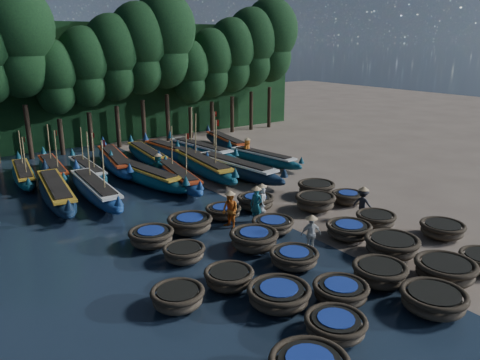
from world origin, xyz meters
TOP-DOWN VIEW (x-y plane):
  - ground at (0.00, 0.00)m, footprint 120.00×120.00m
  - foliage_wall at (0.00, 23.50)m, footprint 40.00×3.00m
  - coracle_1 at (-4.63, -8.71)m, footprint 2.34×2.34m
  - coracle_2 at (-1.04, -9.64)m, footprint 2.21×2.21m
  - coracle_3 at (1.10, -8.75)m, footprint 2.76×2.76m
  - coracle_5 at (-4.92, -6.42)m, footprint 2.29×2.29m
  - coracle_6 at (-3.05, -7.45)m, footprint 2.28×2.28m
  - coracle_7 at (-0.99, -7.45)m, footprint 2.25×2.25m
  - coracle_8 at (1.33, -6.24)m, footprint 2.51×2.51m
  - coracle_9 at (4.79, -6.37)m, footprint 2.17×2.17m
  - coracle_10 at (-7.72, -4.55)m, footprint 2.22×2.22m
  - coracle_11 at (-5.57, -4.43)m, footprint 1.83×1.83m
  - coracle_12 at (-2.57, -4.58)m, footprint 1.97×1.97m
  - coracle_13 at (1.27, -3.98)m, footprint 2.49×2.49m
  - coracle_14 at (3.36, -3.81)m, footprint 1.96×1.96m
  - coracle_15 at (-5.86, -1.66)m, footprint 1.90×1.90m
  - coracle_16 at (-2.93, -2.46)m, footprint 2.11×2.11m
  - coracle_17 at (-1.06, -1.45)m, footprint 1.96×1.96m
  - coracle_18 at (2.60, -0.51)m, footprint 2.52×2.52m
  - coracle_19 at (4.76, -0.80)m, footprint 1.74×1.74m
  - coracle_20 at (-6.29, 0.45)m, footprint 2.28×2.28m
  - coracle_21 at (-4.18, 0.77)m, footprint 2.41×2.41m
  - coracle_22 at (-1.94, 1.36)m, footprint 1.98×1.98m
  - coracle_23 at (0.18, 1.46)m, footprint 2.15×2.15m
  - coracle_24 at (4.31, 1.15)m, footprint 2.41×2.41m
  - long_boat_2 at (-8.00, 8.79)m, footprint 2.57×8.82m
  - long_boat_3 at (-6.10, 7.99)m, footprint 1.98×8.59m
  - long_boat_4 at (-2.62, 9.00)m, footprint 2.69×8.65m
  - long_boat_5 at (-1.05, 7.77)m, footprint 2.77×8.07m
  - long_boat_6 at (1.43, 8.78)m, footprint 2.51×9.13m
  - long_boat_7 at (2.82, 7.08)m, footprint 2.61×9.01m
  - long_boat_8 at (6.26, 8.52)m, footprint 2.32×7.34m
  - long_boat_10 at (-8.58, 14.02)m, footprint 2.13×7.25m
  - long_boat_11 at (-6.79, 14.00)m, footprint 2.05×7.76m
  - long_boat_12 at (-4.99, 12.72)m, footprint 1.54×7.36m
  - long_boat_13 at (-2.82, 13.36)m, footprint 3.02×8.90m
  - long_boat_14 at (-0.12, 14.13)m, footprint 2.24×8.02m
  - long_boat_15 at (1.72, 13.39)m, footprint 2.24×8.67m
  - long_boat_16 at (3.79, 13.01)m, footprint 2.39×8.58m
  - long_boat_17 at (7.02, 14.26)m, footprint 2.69×8.10m
  - fisherman_0 at (0.04, 0.78)m, footprint 0.84×0.89m
  - fisherman_1 at (-0.92, -0.00)m, footprint 0.63×0.76m
  - fisherman_2 at (-2.38, 0.12)m, footprint 0.74×0.92m
  - fisherman_3 at (3.72, -2.67)m, footprint 0.88×1.15m
  - fisherman_4 at (-1.06, -3.94)m, footprint 0.98×0.68m
  - fisherman_5 at (-1.39, 9.63)m, footprint 0.78×1.54m
  - fisherman_6 at (6.04, 10.07)m, footprint 0.96×0.91m
  - tree_4 at (-6.80, 20.00)m, footprint 5.34×5.34m
  - tree_5 at (-4.50, 20.00)m, footprint 3.68×3.68m
  - tree_6 at (-2.20, 20.00)m, footprint 4.09×4.09m
  - tree_7 at (0.10, 20.00)m, footprint 4.51×4.51m
  - tree_8 at (2.40, 20.00)m, footprint 4.92×4.92m
  - tree_9 at (4.70, 20.00)m, footprint 5.34×5.34m
  - tree_10 at (7.00, 20.00)m, footprint 3.68×3.68m
  - tree_11 at (9.30, 20.00)m, footprint 4.09×4.09m
  - tree_12 at (11.60, 20.00)m, footprint 4.51×4.51m
  - tree_13 at (13.90, 20.00)m, footprint 4.92×4.92m
  - tree_14 at (16.20, 20.00)m, footprint 5.34×5.34m

SIDE VIEW (x-z plane):
  - ground at x=0.00m, z-range 0.00..0.00m
  - coracle_22 at x=-1.94m, z-range 0.05..0.69m
  - coracle_17 at x=-1.06m, z-range 0.05..0.69m
  - coracle_1 at x=-4.63m, z-range 0.05..0.70m
  - coracle_15 at x=-5.86m, z-range 0.05..0.70m
  - coracle_12 at x=-2.57m, z-range 0.05..0.71m
  - coracle_19 at x=4.76m, z-range 0.05..0.72m
  - coracle_14 at x=3.36m, z-range 0.05..0.73m
  - coracle_6 at x=-3.05m, z-range 0.05..0.73m
  - coracle_9 at x=4.79m, z-range 0.05..0.74m
  - coracle_11 at x=-5.57m, z-range 0.05..0.75m
  - coracle_10 at x=-7.72m, z-range 0.05..0.75m
  - coracle_13 at x=1.27m, z-range 0.05..0.76m
  - coracle_5 at x=-4.92m, z-range 0.05..0.77m
  - coracle_2 at x=-1.04m, z-range 0.05..0.81m
  - coracle_23 at x=0.18m, z-range 0.06..0.80m
  - coracle_20 at x=-6.29m, z-range 0.06..0.81m
  - coracle_21 at x=-4.18m, z-range 0.06..0.84m
  - coracle_7 at x=-0.99m, z-range 0.06..0.85m
  - coracle_8 at x=1.33m, z-range 0.06..0.88m
  - coracle_24 at x=4.31m, z-range 0.06..0.89m
  - coracle_3 at x=1.10m, z-range 0.06..0.89m
  - coracle_18 at x=2.60m, z-range 0.06..0.91m
  - coracle_16 at x=-2.93m, z-range 0.07..0.92m
  - long_boat_10 at x=-8.58m, z-range -1.06..2.04m
  - long_boat_12 at x=-4.99m, z-range -1.07..2.06m
  - long_boat_8 at x=6.26m, z-range -0.16..1.15m
  - long_boat_11 at x=-6.79m, z-range -1.13..2.18m
  - long_boat_14 at x=-0.12m, z-range -0.17..1.25m
  - long_boat_17 at x=7.02m, z-range -0.17..1.27m
  - long_boat_5 at x=-1.05m, z-range -1.19..2.29m
  - long_boat_3 at x=-6.10m, z-range -1.25..2.41m
  - long_boat_16 at x=3.79m, z-range -1.25..2.41m
  - long_boat_15 at x=1.72m, z-range -0.18..1.35m
  - long_boat_4 at x=-2.62m, z-range -0.18..1.35m
  - long_boat_2 at x=-8.00m, z-range -0.19..1.38m
  - long_boat_13 at x=-2.82m, z-range -0.19..1.40m
  - long_boat_7 at x=2.82m, z-range -0.19..1.41m
  - long_boat_6 at x=1.43m, z-range -1.33..2.57m
  - fisherman_3 at x=3.72m, z-range -0.06..1.71m
  - fisherman_0 at x=0.04m, z-range -0.03..1.70m
  - fisherman_5 at x=-1.39m, z-range -0.06..1.73m
  - fisherman_4 at x=-1.06m, z-range -0.03..1.72m
  - fisherman_6 at x=6.04m, z-range -0.04..1.81m
  - fisherman_2 at x=-2.38m, z-range -0.06..1.93m
  - fisherman_1 at x=-0.92m, z-range -0.01..1.96m
  - foliage_wall at x=0.00m, z-range 0.00..10.00m
  - tree_5 at x=-4.50m, z-range 1.63..10.31m
  - tree_10 at x=7.00m, z-range 1.63..10.31m
  - tree_6 at x=-2.20m, z-range 1.82..11.47m
  - tree_11 at x=9.30m, z-range 1.82..11.47m
  - tree_7 at x=0.10m, z-range 2.01..12.64m
  - tree_12 at x=11.60m, z-range 2.01..12.64m
  - tree_8 at x=2.40m, z-range 2.19..13.80m
  - tree_13 at x=13.90m, z-range 2.19..13.80m
  - tree_4 at x=-6.80m, z-range 2.38..14.96m
  - tree_9 at x=4.70m, z-range 2.38..14.96m
  - tree_14 at x=16.20m, z-range 2.38..14.96m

